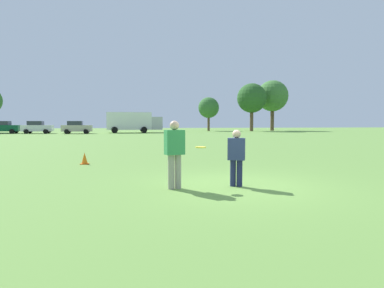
# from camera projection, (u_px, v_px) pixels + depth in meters

# --- Properties ---
(ground_plane) EXTENTS (167.17, 167.17, 0.00)m
(ground_plane) POSITION_uv_depth(u_px,v_px,m) (236.00, 186.00, 8.89)
(ground_plane) COLOR #608C3D
(player_thrower) EXTENTS (0.53, 0.38, 1.74)m
(player_thrower) POSITION_uv_depth(u_px,v_px,m) (175.00, 151.00, 8.43)
(player_thrower) COLOR gray
(player_thrower) RESTS_ON ground
(player_defender) EXTENTS (0.51, 0.40, 1.50)m
(player_defender) POSITION_uv_depth(u_px,v_px,m) (236.00, 155.00, 8.76)
(player_defender) COLOR #1E234C
(player_defender) RESTS_ON ground
(frisbee) EXTENTS (0.27, 0.27, 0.03)m
(frisbee) POSITION_uv_depth(u_px,v_px,m) (201.00, 147.00, 8.42)
(frisbee) COLOR yellow
(traffic_cone) EXTENTS (0.32, 0.32, 0.48)m
(traffic_cone) POSITION_uv_depth(u_px,v_px,m) (85.00, 159.00, 13.40)
(traffic_cone) COLOR #D8590C
(traffic_cone) RESTS_ON ground
(parked_car_near_left) EXTENTS (4.29, 2.39, 1.82)m
(parked_car_near_left) POSITION_uv_depth(u_px,v_px,m) (4.00, 127.00, 48.48)
(parked_car_near_left) COLOR #0C4C2D
(parked_car_near_left) RESTS_ON ground
(parked_car_mid_left) EXTENTS (4.29, 2.39, 1.82)m
(parked_car_mid_left) POSITION_uv_depth(u_px,v_px,m) (37.00, 127.00, 48.47)
(parked_car_mid_left) COLOR silver
(parked_car_mid_left) RESTS_ON ground
(parked_car_center) EXTENTS (4.29, 2.39, 1.82)m
(parked_car_center) POSITION_uv_depth(u_px,v_px,m) (77.00, 127.00, 48.04)
(parked_car_center) COLOR #B7AD99
(parked_car_center) RESTS_ON ground
(box_truck) EXTENTS (8.61, 3.30, 3.18)m
(box_truck) POSITION_uv_depth(u_px,v_px,m) (133.00, 122.00, 52.03)
(box_truck) COLOR white
(box_truck) RESTS_ON ground
(tree_west_maple) EXTENTS (3.86, 3.86, 6.27)m
(tree_west_maple) POSITION_uv_depth(u_px,v_px,m) (209.00, 108.00, 61.84)
(tree_west_maple) COLOR brown
(tree_west_maple) RESTS_ON ground
(tree_center_elm) EXTENTS (5.35, 5.35, 8.70)m
(tree_center_elm) POSITION_uv_depth(u_px,v_px,m) (252.00, 98.00, 60.56)
(tree_center_elm) COLOR brown
(tree_center_elm) RESTS_ON ground
(tree_east_birch) EXTENTS (5.93, 5.93, 9.64)m
(tree_east_birch) POSITION_uv_depth(u_px,v_px,m) (273.00, 96.00, 63.80)
(tree_east_birch) COLOR brown
(tree_east_birch) RESTS_ON ground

